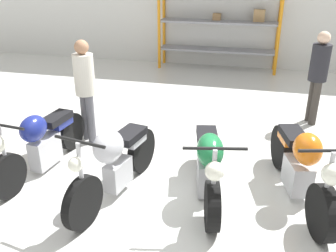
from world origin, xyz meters
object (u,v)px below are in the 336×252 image
Objects in this scene: person_browsing at (318,71)px; shelving_rack at (218,16)px; motorcycle_silver at (115,161)px; person_near_rack at (85,84)px; motorcycle_blue at (41,142)px; motorcycle_green at (209,164)px; motorcycle_orange at (301,166)px.

shelving_rack is at bearing -71.03° from person_browsing.
person_browsing is at bearing 149.96° from motorcycle_silver.
shelving_rack reaches higher than person_near_rack.
motorcycle_blue is 1.20× the size of person_near_rack.
motorcycle_silver is 1.03× the size of motorcycle_green.
motorcycle_blue is 2.36m from motorcycle_green.
motorcycle_blue is 1.28m from motorcycle_silver.
motorcycle_blue is 1.20m from person_near_rack.
shelving_rack is at bearing -173.40° from motorcycle_silver.
shelving_rack is 3.96m from person_browsing.
motorcycle_green is (2.36, -0.06, -0.01)m from motorcycle_blue.
person_browsing is (1.54, 2.73, 0.54)m from motorcycle_green.
motorcycle_orange is at bearing 87.36° from motorcycle_green.
motorcycle_orange is at bearing 113.26° from motorcycle_silver.
motorcycle_green is (0.60, -6.03, -0.96)m from shelving_rack.
person_browsing reaches higher than motorcycle_green.
motorcycle_orange is (3.48, 0.12, 0.02)m from motorcycle_blue.
shelving_rack is 1.61× the size of motorcycle_silver.
motorcycle_orange is at bearing 66.59° from person_browsing.
shelving_rack is at bearing 174.05° from motorcycle_green.
motorcycle_blue is 1.02× the size of motorcycle_silver.
motorcycle_orange is (1.12, 0.18, 0.02)m from motorcycle_green.
motorcycle_orange reaches higher than motorcycle_blue.
motorcycle_orange is at bearing -73.66° from shelving_rack.
shelving_rack is at bearing -161.80° from person_near_rack.
motorcycle_silver is at bearing 70.89° from person_near_rack.
person_near_rack is (0.23, 1.04, 0.54)m from motorcycle_blue.
person_browsing is at bearing 156.79° from motorcycle_orange.
motorcycle_silver is 0.93× the size of motorcycle_orange.
motorcycle_silver reaches higher than motorcycle_orange.
person_browsing is (3.90, 2.67, 0.54)m from motorcycle_blue.
person_near_rack is (-2.12, 1.10, 0.55)m from motorcycle_green.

